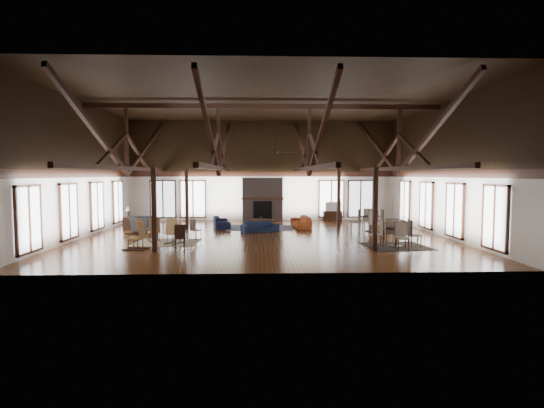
{
  "coord_description": "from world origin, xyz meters",
  "views": [
    {
      "loc": [
        -0.27,
        -18.77,
        2.78
      ],
      "look_at": [
        0.38,
        1.0,
        1.4
      ],
      "focal_mm": 28.0,
      "sensor_mm": 36.0,
      "label": 1
    }
  ],
  "objects_px": {
    "sofa_navy_front": "(260,227)",
    "armchair": "(143,224)",
    "sofa_orange": "(301,222)",
    "coffee_table": "(262,220)",
    "sofa_navy_left": "(222,222)",
    "tv_console": "(332,216)",
    "cafe_table_near": "(396,234)",
    "cafe_table_far": "(371,221)"
  },
  "relations": [
    {
      "from": "cafe_table_near",
      "to": "sofa_navy_front",
      "type": "bearing_deg",
      "value": 139.98
    },
    {
      "from": "armchair",
      "to": "cafe_table_near",
      "type": "height_order",
      "value": "cafe_table_near"
    },
    {
      "from": "sofa_navy_front",
      "to": "coffee_table",
      "type": "xyz_separation_m",
      "value": [
        0.13,
        1.51,
        0.15
      ]
    },
    {
      "from": "tv_console",
      "to": "cafe_table_far",
      "type": "bearing_deg",
      "value": -78.92
    },
    {
      "from": "coffee_table",
      "to": "tv_console",
      "type": "bearing_deg",
      "value": 50.32
    },
    {
      "from": "sofa_orange",
      "to": "coffee_table",
      "type": "xyz_separation_m",
      "value": [
        -2.04,
        -0.22,
        0.11
      ]
    },
    {
      "from": "sofa_navy_front",
      "to": "armchair",
      "type": "relative_size",
      "value": 1.63
    },
    {
      "from": "sofa_navy_front",
      "to": "cafe_table_near",
      "type": "height_order",
      "value": "cafe_table_near"
    },
    {
      "from": "tv_console",
      "to": "sofa_navy_front",
      "type": "bearing_deg",
      "value": -130.92
    },
    {
      "from": "sofa_orange",
      "to": "coffee_table",
      "type": "distance_m",
      "value": 2.06
    },
    {
      "from": "sofa_orange",
      "to": "armchair",
      "type": "xyz_separation_m",
      "value": [
        -7.91,
        -1.25,
        0.06
      ]
    },
    {
      "from": "sofa_navy_front",
      "to": "cafe_table_far",
      "type": "bearing_deg",
      "value": -18.72
    },
    {
      "from": "sofa_orange",
      "to": "cafe_table_far",
      "type": "xyz_separation_m",
      "value": [
        3.25,
        -1.67,
        0.23
      ]
    },
    {
      "from": "sofa_navy_front",
      "to": "sofa_orange",
      "type": "distance_m",
      "value": 2.78
    },
    {
      "from": "sofa_navy_left",
      "to": "cafe_table_far",
      "type": "xyz_separation_m",
      "value": [
        7.42,
        -1.71,
        0.24
      ]
    },
    {
      "from": "sofa_navy_left",
      "to": "tv_console",
      "type": "relative_size",
      "value": 1.73
    },
    {
      "from": "sofa_orange",
      "to": "armchair",
      "type": "relative_size",
      "value": 1.87
    },
    {
      "from": "cafe_table_near",
      "to": "coffee_table",
      "type": "bearing_deg",
      "value": 130.79
    },
    {
      "from": "armchair",
      "to": "cafe_table_far",
      "type": "xyz_separation_m",
      "value": [
        11.16,
        -0.42,
        0.18
      ]
    },
    {
      "from": "sofa_navy_front",
      "to": "tv_console",
      "type": "relative_size",
      "value": 1.57
    },
    {
      "from": "sofa_navy_front",
      "to": "armchair",
      "type": "height_order",
      "value": "armchair"
    },
    {
      "from": "cafe_table_near",
      "to": "tv_console",
      "type": "xyz_separation_m",
      "value": [
        -0.78,
        9.5,
        -0.23
      ]
    },
    {
      "from": "armchair",
      "to": "cafe_table_far",
      "type": "relative_size",
      "value": 0.53
    },
    {
      "from": "armchair",
      "to": "tv_console",
      "type": "relative_size",
      "value": 0.96
    },
    {
      "from": "sofa_navy_left",
      "to": "armchair",
      "type": "distance_m",
      "value": 3.96
    },
    {
      "from": "sofa_navy_left",
      "to": "tv_console",
      "type": "distance_m",
      "value": 7.25
    },
    {
      "from": "coffee_table",
      "to": "armchair",
      "type": "xyz_separation_m",
      "value": [
        -5.87,
        -1.03,
        -0.05
      ]
    },
    {
      "from": "sofa_navy_front",
      "to": "armchair",
      "type": "distance_m",
      "value": 5.76
    },
    {
      "from": "sofa_navy_left",
      "to": "coffee_table",
      "type": "distance_m",
      "value": 2.15
    },
    {
      "from": "armchair",
      "to": "tv_console",
      "type": "xyz_separation_m",
      "value": [
        10.17,
        4.63,
        -0.07
      ]
    },
    {
      "from": "sofa_orange",
      "to": "cafe_table_far",
      "type": "relative_size",
      "value": 0.99
    },
    {
      "from": "sofa_navy_front",
      "to": "sofa_navy_left",
      "type": "height_order",
      "value": "sofa_navy_left"
    },
    {
      "from": "sofa_orange",
      "to": "cafe_table_near",
      "type": "xyz_separation_m",
      "value": [
        3.05,
        -6.12,
        0.21
      ]
    },
    {
      "from": "sofa_navy_left",
      "to": "tv_console",
      "type": "bearing_deg",
      "value": -72.19
    },
    {
      "from": "sofa_navy_front",
      "to": "coffee_table",
      "type": "height_order",
      "value": "sofa_navy_front"
    },
    {
      "from": "sofa_orange",
      "to": "coffee_table",
      "type": "bearing_deg",
      "value": -88.58
    },
    {
      "from": "cafe_table_near",
      "to": "armchair",
      "type": "bearing_deg",
      "value": 156.06
    },
    {
      "from": "coffee_table",
      "to": "cafe_table_far",
      "type": "height_order",
      "value": "cafe_table_far"
    },
    {
      "from": "sofa_navy_left",
      "to": "cafe_table_far",
      "type": "relative_size",
      "value": 0.95
    },
    {
      "from": "sofa_navy_left",
      "to": "armchair",
      "type": "relative_size",
      "value": 1.8
    },
    {
      "from": "sofa_navy_left",
      "to": "coffee_table",
      "type": "height_order",
      "value": "sofa_navy_left"
    },
    {
      "from": "sofa_orange",
      "to": "cafe_table_near",
      "type": "bearing_deg",
      "value": 21.77
    }
  ]
}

